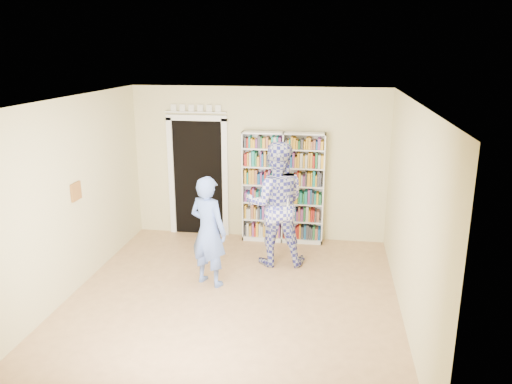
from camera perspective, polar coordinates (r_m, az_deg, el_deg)
floor at (r=6.98m, az=-2.80°, el=-12.30°), size 5.00×5.00×0.00m
ceiling at (r=6.17m, az=-3.14°, el=10.36°), size 5.00×5.00×0.00m
wall_back at (r=8.82m, az=0.28°, el=3.21°), size 4.50×0.00×4.50m
wall_left at (r=7.23m, az=-20.72°, el=-0.75°), size 0.00×5.00×5.00m
wall_right at (r=6.40m, az=17.20°, el=-2.52°), size 0.00×5.00×5.00m
bookshelf at (r=8.71m, az=3.11°, el=0.55°), size 1.42×0.27×1.96m
doorway at (r=9.06m, az=-6.64°, el=2.34°), size 1.10×0.08×2.43m
wall_art at (r=7.37m, az=-19.88°, el=0.06°), size 0.03×0.25×0.25m
man_blue at (r=7.15m, az=-5.46°, el=-4.49°), size 0.70×0.59×1.62m
man_plaid at (r=7.77m, az=2.28°, el=-1.37°), size 1.04×0.86×1.97m
paper_sheet at (r=7.54m, az=2.88°, el=-1.53°), size 0.22×0.04×0.31m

